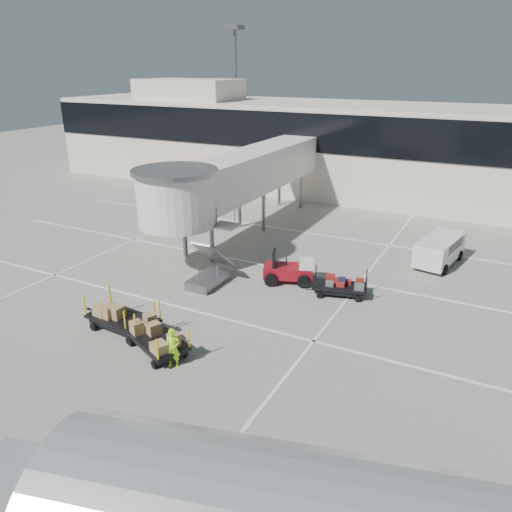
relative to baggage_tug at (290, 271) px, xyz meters
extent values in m
plane|color=#9A958A|center=(-2.42, -7.44, -0.65)|extent=(140.00, 140.00, 0.00)
cube|color=white|center=(-2.42, -5.44, -0.64)|extent=(40.00, 0.15, 0.02)
cube|color=white|center=(-2.42, 1.56, -0.64)|extent=(40.00, 0.15, 0.02)
cube|color=white|center=(-2.42, 8.56, -0.64)|extent=(40.00, 0.15, 0.02)
cube|color=white|center=(3.58, 2.56, -0.64)|extent=(0.15, 30.00, 0.02)
cube|color=white|center=(-12.42, 2.56, -0.64)|extent=(0.15, 30.00, 0.02)
cube|color=beige|center=(-2.42, 22.56, 3.35)|extent=(64.00, 12.00, 8.00)
cube|color=black|center=(-2.42, 16.51, 5.35)|extent=(64.00, 0.12, 3.20)
cube|color=beige|center=(-20.42, 20.56, 8.35)|extent=(10.00, 6.00, 2.00)
cylinder|color=slate|center=(-18.42, 26.56, 6.85)|extent=(0.36, 0.36, 15.00)
cube|color=slate|center=(-18.42, 26.56, 14.35)|extent=(1.60, 1.60, 0.40)
cube|color=silver|center=(-6.42, 7.56, 3.65)|extent=(3.00, 18.00, 2.80)
cylinder|color=silver|center=(-6.42, -1.44, 3.65)|extent=(4.40, 4.40, 3.00)
cylinder|color=slate|center=(-6.42, -1.44, 5.25)|extent=(4.80, 4.80, 0.25)
cylinder|color=slate|center=(-7.42, 0.56, 0.80)|extent=(0.28, 0.28, 2.90)
cylinder|color=slate|center=(-5.42, 0.56, 0.80)|extent=(0.28, 0.28, 2.90)
cylinder|color=slate|center=(-7.42, 7.56, 0.80)|extent=(0.28, 0.28, 2.90)
cylinder|color=slate|center=(-5.42, 7.56, 0.80)|extent=(0.28, 0.28, 2.90)
cylinder|color=slate|center=(-7.42, 14.56, 0.80)|extent=(0.28, 0.28, 2.90)
cylinder|color=slate|center=(-5.42, 14.56, 0.80)|extent=(0.28, 0.28, 2.90)
cube|color=slate|center=(-3.82, -2.44, -0.40)|extent=(1.40, 2.60, 0.50)
cube|color=slate|center=(-3.82, -1.84, 0.95)|extent=(1.20, 2.60, 2.06)
cube|color=slate|center=(-3.82, -0.44, 2.20)|extent=(1.40, 1.20, 0.12)
cube|color=maroon|center=(-0.07, -0.03, -0.04)|extent=(2.98, 2.17, 0.67)
cube|color=silver|center=(0.87, 0.33, 0.41)|extent=(1.17, 1.44, 0.39)
cube|color=black|center=(-0.81, -0.31, 0.64)|extent=(0.52, 1.10, 1.01)
cylinder|color=black|center=(-0.65, -1.03, -0.29)|extent=(0.77, 0.52, 0.72)
cylinder|color=black|center=(-1.17, 0.34, -0.29)|extent=(0.77, 0.52, 0.72)
cylinder|color=black|center=(1.03, -0.39, -0.29)|extent=(0.77, 0.52, 0.72)
cylinder|color=black|center=(0.51, 0.98, -0.29)|extent=(0.77, 0.52, 0.72)
cube|color=black|center=(3.05, -0.38, -0.14)|extent=(3.05, 2.06, 0.11)
cube|color=black|center=(3.05, -0.38, -0.31)|extent=(2.73, 1.78, 0.23)
cube|color=black|center=(1.38, -0.82, -0.28)|extent=(0.65, 0.24, 0.07)
cylinder|color=black|center=(2.26, -1.24, -0.50)|extent=(0.34, 0.21, 0.32)
cylinder|color=black|center=(1.95, -0.02, -0.50)|extent=(0.34, 0.21, 0.32)
cylinder|color=black|center=(4.15, -0.74, -0.50)|extent=(0.34, 0.21, 0.32)
cylinder|color=black|center=(3.84, 0.47, -0.50)|extent=(0.34, 0.21, 0.32)
cylinder|color=black|center=(1.91, -1.33, 0.28)|extent=(0.07, 0.07, 0.84)
cylinder|color=black|center=(1.60, -0.11, 0.28)|extent=(0.07, 0.07, 0.84)
cylinder|color=black|center=(4.51, -0.65, 0.28)|extent=(0.07, 0.07, 0.84)
cylinder|color=black|center=(4.19, 0.57, 0.28)|extent=(0.07, 0.07, 0.84)
cube|color=#525257|center=(3.59, 0.11, 0.04)|extent=(0.52, 0.45, 0.26)
cube|color=#906B4F|center=(2.68, -0.37, 0.09)|extent=(0.51, 0.38, 0.35)
cube|color=#525257|center=(2.16, -0.94, 0.04)|extent=(0.58, 0.46, 0.26)
cube|color=#525257|center=(3.84, -0.16, 0.10)|extent=(0.51, 0.39, 0.38)
cube|color=#121D3A|center=(3.58, 0.15, 0.06)|extent=(0.58, 0.47, 0.29)
cube|color=#906B4F|center=(2.21, -0.86, 0.08)|extent=(0.44, 0.39, 0.33)
cube|color=#906B4F|center=(2.14, -0.83, 0.09)|extent=(0.51, 0.36, 0.36)
cube|color=#525257|center=(3.41, -0.40, 0.09)|extent=(0.48, 0.36, 0.36)
cube|color=black|center=(-2.05, -9.23, -0.08)|extent=(3.49, 2.71, 0.12)
cube|color=black|center=(-2.05, -9.23, -0.27)|extent=(3.11, 2.37, 0.26)
cube|color=black|center=(-3.81, -8.43, -0.24)|extent=(0.70, 0.38, 0.08)
cylinder|color=black|center=(-3.34, -9.42, -0.48)|extent=(0.38, 0.28, 0.35)
cylinder|color=black|center=(-2.76, -8.14, -0.48)|extent=(0.38, 0.28, 0.35)
cylinder|color=black|center=(-1.35, -10.32, -0.48)|extent=(0.38, 0.28, 0.35)
cylinder|color=black|center=(-0.77, -9.04, -0.48)|extent=(0.38, 0.28, 0.35)
cylinder|color=yellow|center=(-3.71, -9.25, 0.39)|extent=(0.07, 0.07, 0.94)
cylinder|color=yellow|center=(-3.13, -7.97, 0.39)|extent=(0.07, 0.07, 0.94)
cylinder|color=yellow|center=(-0.98, -10.49, 0.39)|extent=(0.07, 0.07, 0.94)
cylinder|color=yellow|center=(-0.40, -9.21, 0.39)|extent=(0.07, 0.07, 0.94)
cube|color=tan|center=(-1.72, -9.74, 0.17)|extent=(0.77, 0.71, 0.37)
cube|color=tan|center=(-2.06, -9.06, 0.21)|extent=(0.72, 0.60, 0.45)
cube|color=tan|center=(-2.29, -9.42, 0.23)|extent=(0.62, 0.66, 0.50)
cube|color=tan|center=(-2.47, -8.80, 0.24)|extent=(0.63, 0.67, 0.53)
cube|color=tan|center=(-2.45, -8.70, 0.17)|extent=(0.58, 0.60, 0.38)
cube|color=black|center=(-4.52, -8.52, -0.05)|extent=(3.46, 1.95, 0.13)
cube|color=black|center=(-4.52, -8.52, -0.24)|extent=(3.10, 1.67, 0.28)
cube|color=black|center=(-6.56, -8.33, -0.21)|extent=(0.78, 0.16, 0.09)
cylinder|color=black|center=(-5.75, -9.16, -0.47)|extent=(0.39, 0.19, 0.38)
cylinder|color=black|center=(-5.61, -7.67, -0.47)|extent=(0.39, 0.19, 0.38)
cylinder|color=black|center=(-3.43, -9.36, -0.47)|extent=(0.39, 0.19, 0.38)
cylinder|color=black|center=(-3.29, -7.88, -0.47)|extent=(0.39, 0.19, 0.38)
cylinder|color=yellow|center=(-6.18, -9.12, 0.45)|extent=(0.08, 0.08, 1.00)
cylinder|color=yellow|center=(-6.04, -7.63, 0.45)|extent=(0.08, 0.08, 1.00)
cylinder|color=yellow|center=(-3.00, -9.40, 0.45)|extent=(0.08, 0.08, 1.00)
cylinder|color=yellow|center=(-2.86, -7.91, 0.45)|extent=(0.08, 0.08, 1.00)
cube|color=tan|center=(-3.41, -8.89, 0.29)|extent=(0.72, 0.66, 0.54)
cube|color=tan|center=(-5.59, -8.74, 0.25)|extent=(0.72, 0.53, 0.45)
cube|color=tan|center=(-5.68, -8.00, 0.31)|extent=(0.59, 0.58, 0.59)
cube|color=tan|center=(-5.16, -8.61, 0.28)|extent=(0.60, 0.54, 0.52)
imported|color=#91DD17|center=(-0.75, -9.84, 0.19)|extent=(0.71, 0.59, 1.68)
cube|color=silver|center=(6.97, 6.64, 0.29)|extent=(2.50, 4.58, 1.40)
cube|color=silver|center=(7.31, 8.56, 0.02)|extent=(1.73, 0.78, 0.81)
cube|color=black|center=(7.00, 6.82, 0.66)|extent=(2.23, 2.98, 0.56)
cylinder|color=black|center=(5.87, 5.37, -0.35)|extent=(0.32, 0.64, 0.61)
cylinder|color=black|center=(7.56, 5.07, -0.35)|extent=(0.32, 0.64, 0.61)
cylinder|color=black|center=(6.38, 8.22, -0.35)|extent=(0.32, 0.64, 0.61)
cylinder|color=black|center=(8.07, 7.91, -0.35)|extent=(0.32, 0.64, 0.61)
cube|color=maroon|center=(-17.74, 15.45, 0.13)|extent=(4.29, 2.97, 1.56)
cube|color=black|center=(-16.09, 16.08, 1.11)|extent=(1.45, 1.72, 0.55)
cylinder|color=black|center=(-18.84, 14.24, -0.34)|extent=(0.68, 0.47, 0.62)
cylinder|color=black|center=(-19.37, 15.60, -0.34)|extent=(0.68, 0.47, 0.62)
cylinder|color=black|center=(-16.12, 15.29, -0.34)|extent=(0.68, 0.47, 0.62)
cylinder|color=black|center=(-16.65, 16.65, -0.34)|extent=(0.68, 0.47, 0.62)
camera|label=1|loc=(10.12, -23.59, 10.76)|focal=35.00mm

